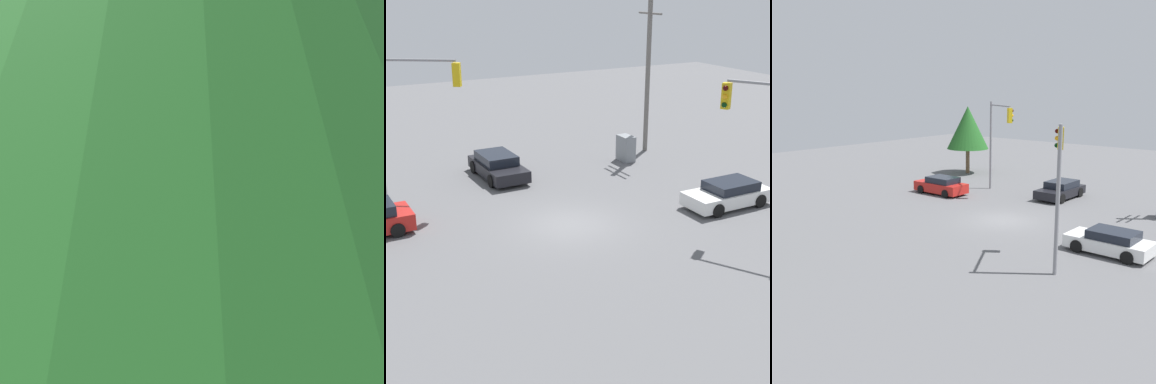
# 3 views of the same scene
# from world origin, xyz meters

# --- Properties ---
(ground_plane) EXTENTS (80.00, 80.00, 0.00)m
(ground_plane) POSITION_xyz_m (0.00, 0.00, 0.00)
(ground_plane) COLOR #5B5B5E
(sedan_white) EXTENTS (1.95, 4.13, 1.21)m
(sedan_white) POSITION_xyz_m (-1.56, -7.56, 0.60)
(sedan_white) COLOR silver
(sedan_white) RESTS_ON ground_plane
(sedan_dark) EXTENTS (4.40, 2.04, 1.29)m
(sedan_dark) POSITION_xyz_m (7.67, 0.31, 0.63)
(sedan_dark) COLOR black
(sedan_dark) RESTS_ON ground_plane
(traffic_signal_main) EXTENTS (2.85, 1.74, 6.53)m
(traffic_signal_main) POSITION_xyz_m (-4.68, -6.32, 4.41)
(traffic_signal_main) COLOR gray
(traffic_signal_main) RESTS_ON ground_plane
(traffic_signal_cross) EXTENTS (2.48, 3.60, 6.93)m
(traffic_signal_cross) POSITION_xyz_m (6.27, 5.08, 4.74)
(traffic_signal_cross) COLOR gray
(traffic_signal_cross) RESTS_ON ground_plane
(utility_pole_tall) EXTENTS (2.20, 0.28, 9.83)m
(utility_pole_tall) POSITION_xyz_m (8.26, -9.71, 5.21)
(utility_pole_tall) COLOR slate
(utility_pole_tall) RESTS_ON ground_plane
(electrical_cabinet) EXTENTS (1.12, 0.69, 1.50)m
(electrical_cabinet) POSITION_xyz_m (6.96, -7.42, 0.75)
(electrical_cabinet) COLOR gray
(electrical_cabinet) RESTS_ON ground_plane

